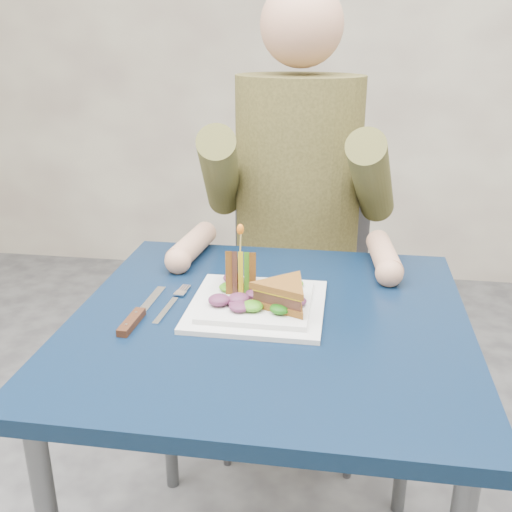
% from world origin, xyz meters
% --- Properties ---
extents(table, '(0.75, 0.75, 0.73)m').
position_xyz_m(table, '(0.00, 0.00, 0.65)').
color(table, black).
rests_on(table, ground).
extents(chair, '(0.42, 0.40, 0.93)m').
position_xyz_m(chair, '(0.00, 0.68, 0.54)').
color(chair, '#47474C').
rests_on(chair, ground).
extents(diner, '(0.54, 0.59, 0.74)m').
position_xyz_m(diner, '(-0.00, 0.56, 0.91)').
color(diner, '#4C4722').
rests_on(diner, chair).
extents(plate, '(0.26, 0.26, 0.02)m').
position_xyz_m(plate, '(-0.03, 0.03, 0.74)').
color(plate, white).
rests_on(plate, table).
extents(sandwich_flat, '(0.17, 0.17, 0.05)m').
position_xyz_m(sandwich_flat, '(0.03, 0.01, 0.78)').
color(sandwich_flat, brown).
rests_on(sandwich_flat, plate).
extents(sandwich_upright, '(0.08, 0.13, 0.13)m').
position_xyz_m(sandwich_upright, '(-0.07, 0.08, 0.78)').
color(sandwich_upright, brown).
rests_on(sandwich_upright, plate).
extents(fork, '(0.03, 0.18, 0.01)m').
position_xyz_m(fork, '(-0.20, 0.02, 0.73)').
color(fork, silver).
rests_on(fork, table).
extents(knife, '(0.03, 0.22, 0.02)m').
position_xyz_m(knife, '(-0.25, -0.05, 0.74)').
color(knife, silver).
rests_on(knife, table).
extents(toothpick, '(0.01, 0.01, 0.06)m').
position_xyz_m(toothpick, '(-0.07, 0.08, 0.85)').
color(toothpick, tan).
rests_on(toothpick, sandwich_upright).
extents(toothpick_frill, '(0.01, 0.01, 0.02)m').
position_xyz_m(toothpick_frill, '(-0.07, 0.08, 0.88)').
color(toothpick_frill, orange).
rests_on(toothpick_frill, sandwich_upright).
extents(lettuce_spill, '(0.15, 0.13, 0.02)m').
position_xyz_m(lettuce_spill, '(-0.02, 0.04, 0.76)').
color(lettuce_spill, '#337A14').
rests_on(lettuce_spill, plate).
extents(onion_ring, '(0.04, 0.04, 0.02)m').
position_xyz_m(onion_ring, '(-0.01, 0.04, 0.77)').
color(onion_ring, '#9E4C7A').
rests_on(onion_ring, plate).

